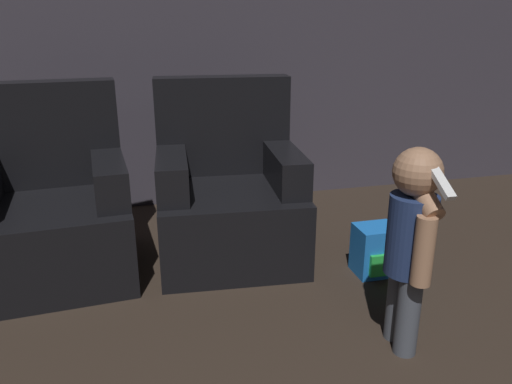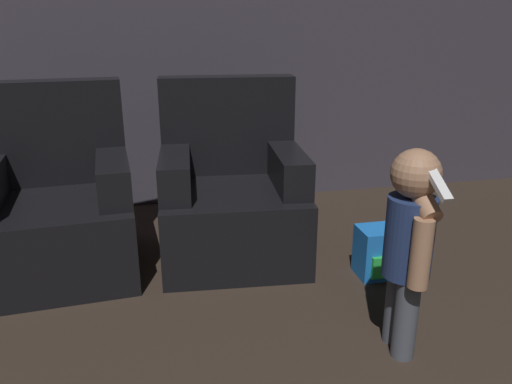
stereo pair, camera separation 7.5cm
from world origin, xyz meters
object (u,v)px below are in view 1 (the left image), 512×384
(armchair_right, at_px, (229,197))
(person_toddler, at_px, (412,235))
(armchair_left, at_px, (51,212))
(toy_backpack, at_px, (375,250))

(armchair_right, height_order, person_toddler, armchair_right)
(armchair_left, bearing_deg, person_toddler, -40.29)
(toy_backpack, bearing_deg, armchair_left, 164.48)
(armchair_left, relative_size, person_toddler, 1.16)
(person_toddler, relative_size, toy_backpack, 3.19)
(armchair_left, height_order, person_toddler, armchair_left)
(toy_backpack, bearing_deg, armchair_right, 146.79)
(armchair_right, xyz_separation_m, toy_backpack, (0.70, -0.46, -0.21))
(armchair_left, relative_size, armchair_right, 1.00)
(person_toddler, distance_m, toy_backpack, 0.73)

